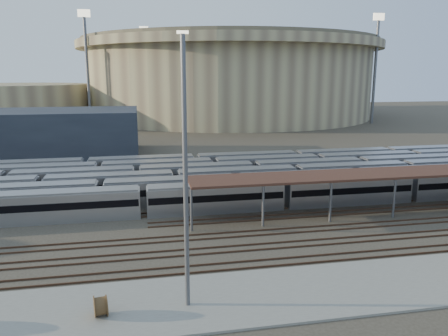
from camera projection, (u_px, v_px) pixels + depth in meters
ground at (261, 230)px, 50.99m from camera, size 420.00×420.00×0.00m
apron at (252, 296)px, 35.65m from camera, size 50.00×9.00×0.20m
subway_trains at (225, 179)px, 68.23m from camera, size 126.01×23.90×3.60m
inspection_shed at (414, 173)px, 57.85m from camera, size 60.30×6.00×5.30m
empty_tracks at (274, 246)px, 46.17m from camera, size 170.00×9.62×0.18m
stadium at (229, 77)px, 186.43m from camera, size 124.00×124.00×32.50m
secondary_arena at (12, 103)px, 163.06m from camera, size 56.00×56.00×14.00m
service_building at (41, 133)px, 96.18m from camera, size 42.00×20.00×10.00m
floodlight_0 at (87, 65)px, 146.54m from camera, size 4.00×1.00×38.40m
floodlight_2 at (375, 65)px, 155.53m from camera, size 4.00×1.00×38.40m
floodlight_3 at (145, 67)px, 198.23m from camera, size 4.00×1.00×38.40m
cable_reel_east at (101, 306)px, 32.45m from camera, size 1.15×1.73×1.60m
yard_light_pole at (185, 176)px, 32.01m from camera, size 0.81×0.36×20.59m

